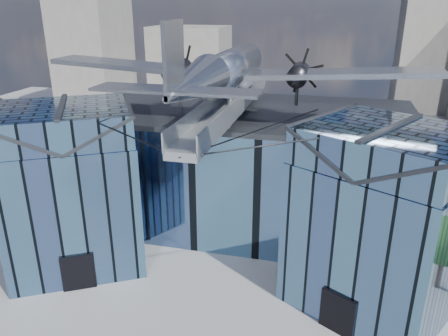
# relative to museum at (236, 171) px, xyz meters

# --- Properties ---
(ground_plane) EXTENTS (120.00, 120.00, 0.00)m
(ground_plane) POSITION_rel_museum_xyz_m (-0.00, -5.82, -5.54)
(ground_plane) COLOR gray
(museum) EXTENTS (32.88, 24.50, 17.60)m
(museum) POSITION_rel_museum_xyz_m (0.00, 0.00, 0.00)
(museum) COLOR #476A91
(museum) RESTS_ON ground
(bg_towers) EXTENTS (77.00, 24.50, 26.00)m
(bg_towers) POSITION_rel_museum_xyz_m (1.45, 44.67, 4.47)
(bg_towers) COLOR slate
(bg_towers) RESTS_ON ground
(tree_plaza_w) EXTENTS (3.33, 3.33, 4.63)m
(tree_plaza_w) POSITION_rel_museum_xyz_m (-18.53, -3.70, -2.41)
(tree_plaza_w) COLOR black
(tree_plaza_w) RESTS_ON ground
(tree_side_w) EXTENTS (3.15, 3.15, 4.84)m
(tree_side_w) POSITION_rel_museum_xyz_m (-20.23, 4.81, -2.26)
(tree_side_w) COLOR black
(tree_side_w) RESTS_ON ground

